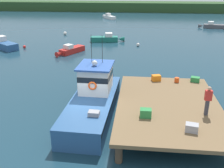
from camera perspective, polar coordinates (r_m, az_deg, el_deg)
The scene contains 18 objects.
ground_plane at distance 16.62m, azimuth -5.00°, elevation -7.22°, with size 200.00×200.00×0.00m, color #193847.
dock at distance 15.96m, azimuth 12.10°, elevation -4.60°, with size 6.00×9.00×1.20m.
main_fishing_boat at distance 16.88m, azimuth -3.84°, elevation -2.89°, with size 2.81×9.86×4.80m.
crate_stack_near_edge at distance 13.34m, azimuth 16.91°, elevation -9.06°, with size 0.60×0.44×0.39m, color #9E9EA3.
crate_single_far at distance 19.27m, azimuth 9.56°, elevation 1.31°, with size 0.60×0.44×0.42m, color orange.
crate_stack_mid_dock at distance 14.13m, azimuth 7.31°, elevation -6.26°, with size 0.60×0.44×0.46m, color #2D8442.
crate_single_by_cleat at distance 19.75m, azimuth 17.57°, elevation 0.96°, with size 0.60×0.44×0.34m, color #2D8442.
bait_bucket at distance 19.29m, azimuth 13.87°, elevation 0.86°, with size 0.32×0.32×0.34m, color #E04C19.
deckhand_by_the_boat at distance 14.87m, azimuth 20.05°, elevation -3.31°, with size 0.36×0.22×1.63m.
moored_boat_far_left at distance 60.63m, azimuth -0.68°, elevation 14.37°, with size 3.39×4.02×1.12m.
moored_boat_mid_harbor at distance 31.43m, azimuth -9.00°, elevation 7.28°, with size 2.77×4.09×1.07m.
moored_boat_near_channel at distance 36.23m, azimuth -22.64°, elevation 8.00°, with size 5.27×4.27×1.45m.
moored_boat_outer_mooring at distance 37.19m, azimuth -1.19°, elevation 9.82°, with size 4.81×1.76×1.20m.
moored_boat_far_right at distance 51.28m, azimuth 20.94°, elevation 11.68°, with size 4.67×1.78×1.16m.
mooring_buoy_spare_mooring at distance 34.63m, azimuth 5.69°, elevation 8.50°, with size 0.43×0.43×0.43m, color silver.
mooring_buoy_channel_marker at distance 42.49m, azimuth -10.15°, elevation 10.77°, with size 0.52×0.52×0.52m, color silver.
mooring_buoy_outer at distance 35.17m, azimuth -18.47°, elevation 7.66°, with size 0.37×0.37×0.37m, color red.
far_shoreline at distance 76.63m, azimuth 4.04°, elevation 16.44°, with size 120.00×8.00×2.40m, color #284723.
Camera 1 is at (2.98, -14.27, 7.98)m, focal length 42.17 mm.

